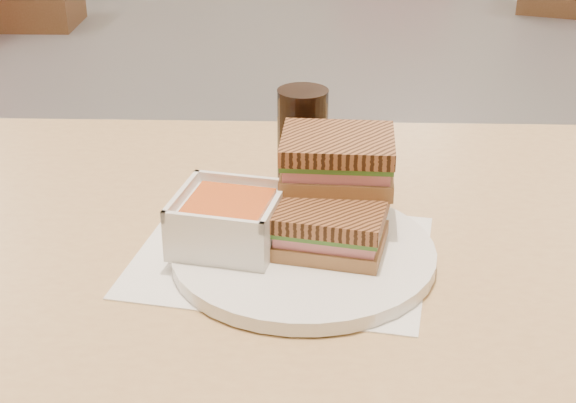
# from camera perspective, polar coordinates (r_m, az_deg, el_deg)

# --- Properties ---
(main_table) EXTENTS (1.25, 0.79, 0.75)m
(main_table) POSITION_cam_1_polar(r_m,az_deg,el_deg) (1.09, -4.37, -6.64)
(main_table) COLOR tan
(main_table) RESTS_ON ground
(tray_liner) EXTENTS (0.36, 0.29, 0.00)m
(tray_liner) POSITION_cam_1_polar(r_m,az_deg,el_deg) (0.95, -0.43, -3.79)
(tray_liner) COLOR white
(tray_liner) RESTS_ON main_table
(plate) EXTENTS (0.30, 0.30, 0.02)m
(plate) POSITION_cam_1_polar(r_m,az_deg,el_deg) (0.93, 1.09, -3.65)
(plate) COLOR white
(plate) RESTS_ON tray_liner
(soup_bowl) EXTENTS (0.13, 0.13, 0.06)m
(soup_bowl) POSITION_cam_1_polar(r_m,az_deg,el_deg) (0.93, -4.19, -1.44)
(soup_bowl) COLOR white
(soup_bowl) RESTS_ON plate
(panini_lower) EXTENTS (0.13, 0.11, 0.05)m
(panini_lower) POSITION_cam_1_polar(r_m,az_deg,el_deg) (0.92, 3.00, -1.80)
(panini_lower) COLOR #996D45
(panini_lower) RESTS_ON plate
(panini_upper) EXTENTS (0.13, 0.11, 0.06)m
(panini_upper) POSITION_cam_1_polar(r_m,az_deg,el_deg) (0.96, 3.46, 2.98)
(panini_upper) COLOR #996D45
(panini_upper) RESTS_ON panini_lower
(cola_glass) EXTENTS (0.07, 0.07, 0.14)m
(cola_glass) POSITION_cam_1_polar(r_m,az_deg,el_deg) (1.07, 1.01, 4.19)
(cola_glass) COLOR black
(cola_glass) RESTS_ON main_table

